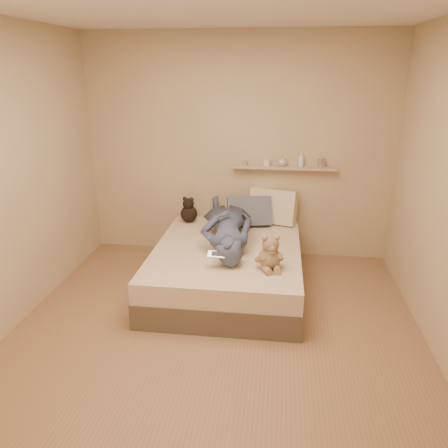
# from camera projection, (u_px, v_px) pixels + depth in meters

# --- Properties ---
(room) EXTENTS (3.80, 3.80, 3.80)m
(room) POSITION_uv_depth(u_px,v_px,m) (213.00, 191.00, 3.35)
(room) COLOR #8D6A48
(room) RESTS_ON ground
(bed) EXTENTS (1.50, 1.90, 0.45)m
(bed) POSITION_uv_depth(u_px,v_px,m) (227.00, 267.00, 4.58)
(bed) COLOR brown
(bed) RESTS_ON floor
(game_console) EXTENTS (0.16, 0.07, 0.06)m
(game_console) POSITION_uv_depth(u_px,v_px,m) (216.00, 254.00, 3.97)
(game_console) COLOR #B6B8BE
(game_console) RESTS_ON bed
(teddy_bear) EXTENTS (0.27, 0.28, 0.34)m
(teddy_bear) POSITION_uv_depth(u_px,v_px,m) (270.00, 255.00, 3.96)
(teddy_bear) COLOR #8D724D
(teddy_bear) RESTS_ON bed
(dark_plush) EXTENTS (0.20, 0.20, 0.31)m
(dark_plush) POSITION_uv_depth(u_px,v_px,m) (189.00, 211.00, 5.19)
(dark_plush) COLOR black
(dark_plush) RESTS_ON bed
(pillow_cream) EXTENTS (0.59, 0.38, 0.42)m
(pillow_cream) POSITION_uv_depth(u_px,v_px,m) (273.00, 206.00, 5.16)
(pillow_cream) COLOR beige
(pillow_cream) RESTS_ON bed
(pillow_grey) EXTENTS (0.54, 0.36, 0.37)m
(pillow_grey) POSITION_uv_depth(u_px,v_px,m) (249.00, 211.00, 5.07)
(pillow_grey) COLOR slate
(pillow_grey) RESTS_ON bed
(person) EXTENTS (0.75, 1.56, 0.36)m
(person) POSITION_uv_depth(u_px,v_px,m) (227.00, 225.00, 4.61)
(person) COLOR #434869
(person) RESTS_ON bed
(wall_shelf) EXTENTS (1.20, 0.12, 0.03)m
(wall_shelf) POSITION_uv_depth(u_px,v_px,m) (284.00, 168.00, 5.07)
(wall_shelf) COLOR tan
(wall_shelf) RESTS_ON wall_back
(shelf_bottles) EXTENTS (0.96, 0.13, 0.17)m
(shelf_bottles) POSITION_uv_depth(u_px,v_px,m) (289.00, 161.00, 5.03)
(shelf_bottles) COLOR #AEA795
(shelf_bottles) RESTS_ON wall_shelf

